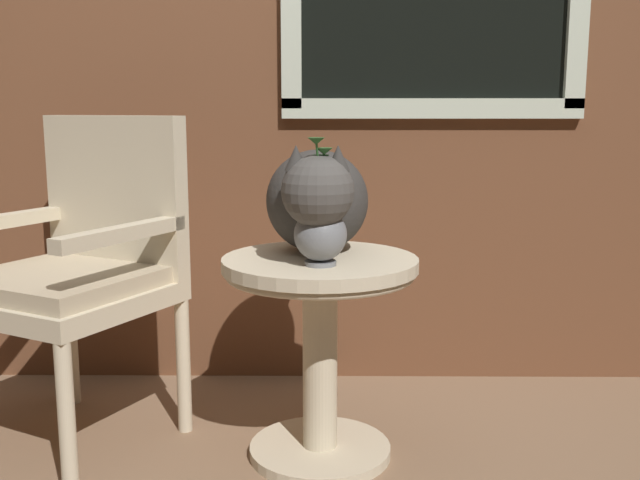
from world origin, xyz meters
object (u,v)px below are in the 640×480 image
at_px(wicker_chair, 81,262).
at_px(cat, 317,199).
at_px(wicker_side_table, 320,319).
at_px(pewter_vase_with_ivy, 320,227).

xyz_separation_m(wicker_chair, cat, (0.71, -0.07, 0.20)).
relative_size(wicker_side_table, wicker_chair, 0.60).
height_order(wicker_side_table, cat, cat).
height_order(wicker_side_table, wicker_chair, wicker_chair).
bearing_deg(cat, wicker_chair, 174.51).
distance_m(wicker_side_table, pewter_vase_with_ivy, 0.30).
xyz_separation_m(cat, pewter_vase_with_ivy, (0.01, -0.16, -0.05)).
height_order(wicker_side_table, pewter_vase_with_ivy, pewter_vase_with_ivy).
xyz_separation_m(wicker_side_table, wicker_chair, (-0.71, 0.13, 0.14)).
bearing_deg(wicker_chair, wicker_side_table, -10.29).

